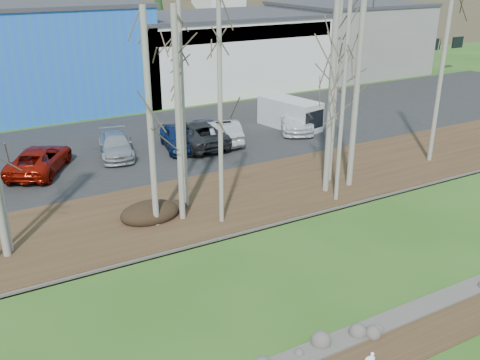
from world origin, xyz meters
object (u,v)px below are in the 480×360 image
car_6 (195,133)px  van_white (292,114)px  car_2 (39,159)px  car_9 (219,132)px  car_3 (116,145)px  car_7 (294,119)px  seagull (370,359)px  car_4 (178,137)px  car_5 (226,131)px  car_8 (209,132)px

car_6 → van_white: van_white is taller
van_white → car_2: bearing=168.9°
car_2 → car_6: car_6 is taller
car_9 → car_3: bearing=10.0°
car_6 → car_7: (7.69, -0.08, -0.04)m
seagull → car_3: car_3 is taller
car_4 → car_5: car_4 is taller
car_7 → van_white: 0.43m
van_white → car_5: bearing=173.4°
car_3 → car_9: car_9 is taller
seagull → van_white: 24.30m
car_5 → car_9: (-0.56, 0.00, 0.00)m
car_7 → van_white: van_white is taller
car_5 → car_9: 0.56m
car_4 → car_5: (3.36, -0.19, -0.01)m
car_3 → car_6: size_ratio=0.80×
car_2 → car_4: car_4 is taller
van_white → car_6: bearing=169.8°
car_6 → van_white: 7.69m
seagull → car_5: (6.11, 20.73, 0.69)m
car_3 → car_5: size_ratio=1.04×
car_2 → car_9: (11.19, -0.22, -0.00)m
car_8 → van_white: bearing=13.4°
car_2 → car_3: 4.60m
car_7 → car_9: bearing=-151.8°
car_2 → car_5: bearing=-151.5°
car_6 → seagull: bearing=79.4°
car_8 → car_6: bearing=-175.0°
car_4 → car_8: size_ratio=1.00×
car_5 → car_3: bearing=10.5°
car_7 → car_8: car_7 is taller
van_white → car_9: bearing=172.9°
car_7 → car_9: car_7 is taller
car_2 → car_3: (4.56, 0.60, -0.06)m
car_6 → car_4: bearing=4.4°
car_6 → car_7: 7.69m
car_7 → car_5: bearing=-151.6°
car_8 → van_white: van_white is taller
seagull → car_9: (5.55, 20.73, 0.69)m
car_3 → car_7: bearing=8.9°
seagull → car_6: bearing=55.7°
car_4 → car_6: 1.26m
car_4 → car_5: size_ratio=0.98×
car_9 → car_7: bearing=-161.2°
car_4 → car_9: size_ratio=0.98×
seagull → car_8: 21.52m
car_3 → car_4: 3.89m
car_3 → car_8: car_8 is taller
car_4 → van_white: (8.94, 0.36, 0.28)m
car_4 → car_7: bearing=10.5°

